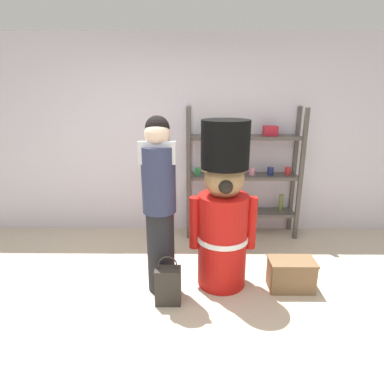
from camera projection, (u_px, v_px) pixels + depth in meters
The scene contains 7 objects.
ground_plane at pixel (183, 334), 2.65m from camera, with size 6.40×6.40×0.00m, color beige.
back_wall at pixel (188, 138), 4.36m from camera, with size 6.40×0.12×2.60m, color silver.
merchandise_shelf at pixel (243, 174), 4.28m from camera, with size 1.48×0.35×1.71m.
teddy_bear_guard at pixel (223, 211), 3.13m from camera, with size 0.66×0.50×1.66m.
person_shopper at pixel (159, 203), 3.00m from camera, with size 0.33×0.31×1.70m.
shopping_bag at pixel (168, 285), 3.00m from camera, with size 0.24×0.15×0.49m.
display_crate at pixel (291, 274), 3.23m from camera, with size 0.45×0.26×0.32m.
Camera 1 is at (0.09, -2.18, 1.90)m, focal length 30.39 mm.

